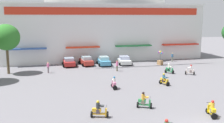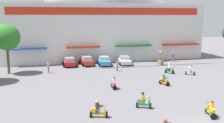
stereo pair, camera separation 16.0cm
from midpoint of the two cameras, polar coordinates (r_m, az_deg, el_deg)
The scene contains 18 objects.
ground_plane at distance 31.49m, azimuth 6.67°, elevation -5.41°, with size 128.00×128.00×0.00m, color slate.
colonial_building at distance 52.02m, azimuth -2.19°, elevation 10.73°, with size 38.03×15.19×21.21m.
plaza_tree_0 at distance 40.10m, azimuth -22.51°, elevation 4.95°, with size 3.83×3.80×7.26m.
parked_car_0 at distance 44.04m, azimuth -9.58°, elevation -0.08°, with size 2.40×3.87×1.46m.
parked_car_1 at distance 44.59m, azimuth -5.84°, elevation 0.17°, with size 2.45×4.33×1.55m.
parked_car_2 at distance 44.21m, azimuth -1.91°, elevation 0.13°, with size 2.47×4.09×1.55m.
parked_car_3 at distance 45.10m, azimuth 2.63°, elevation 0.28°, with size 2.66×4.18×1.47m.
scooter_rider_0 at distance 38.72m, azimuth 16.84°, elevation -1.94°, with size 1.35×1.22×1.52m.
scooter_rider_1 at distance 38.95m, azimuth 12.47°, elevation -1.66°, with size 1.20×1.36×1.52m.
scooter_rider_2 at distance 32.24m, azimuth 11.36°, elevation -4.08°, with size 0.92×1.48×1.45m.
scooter_rider_3 at distance 24.03m, azimuth 6.94°, elevation -8.78°, with size 1.46×1.09×1.52m.
scooter_rider_6 at distance 23.42m, azimuth 21.06°, elevation -9.93°, with size 0.89×1.55×1.47m.
scooter_rider_8 at distance 21.77m, azimuth -3.08°, elevation -10.80°, with size 1.56×0.93×1.48m.
scooter_rider_9 at distance 29.92m, azimuth 0.31°, elevation -4.91°, with size 0.60×1.37×1.52m.
pedestrian_0 at distance 39.43m, azimuth 1.01°, elevation -0.81°, with size 0.45×0.45×1.67m.
pedestrian_1 at distance 39.30m, azimuth -14.10°, elevation -1.15°, with size 0.44×0.44×1.66m.
pedestrian_2 at distance 49.04m, azimuth 13.12°, elevation 1.06°, with size 0.37×0.37×1.67m.
balloon_vendor_cart at distance 45.42m, azimuth 10.55°, elevation 0.57°, with size 0.94×1.07×2.49m.
Camera 1 is at (-11.10, -15.28, 8.31)m, focal length 41.23 mm.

